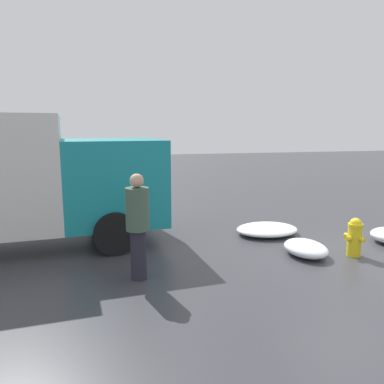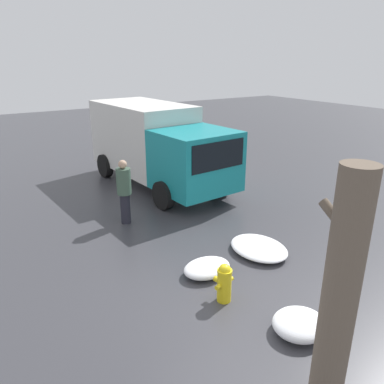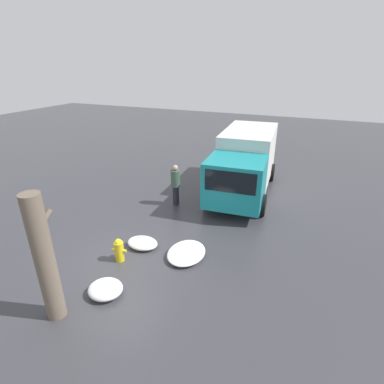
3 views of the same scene
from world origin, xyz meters
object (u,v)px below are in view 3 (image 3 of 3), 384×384
fire_hydrant (119,250)px  tree_trunk (45,259)px  pedestrian (176,183)px  delivery_truck (245,161)px

fire_hydrant → tree_trunk: (-2.51, 0.14, 1.29)m
fire_hydrant → pedestrian: bearing=-11.4°
delivery_truck → pedestrian: 3.60m
delivery_truck → pedestrian: delivery_truck is taller
pedestrian → tree_trunk: bearing=150.7°
tree_trunk → pedestrian: (6.94, -0.01, -0.69)m
fire_hydrant → tree_trunk: size_ratio=0.24×
fire_hydrant → delivery_truck: 7.50m
delivery_truck → pedestrian: (-2.62, 2.41, -0.55)m
pedestrian → delivery_truck: bearing=-71.9°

